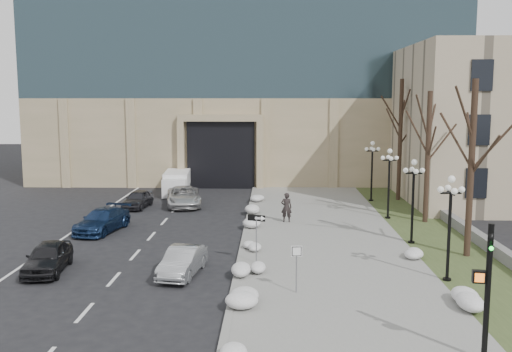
# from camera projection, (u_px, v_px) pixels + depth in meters

# --- Properties ---
(ground) EXTENTS (160.00, 160.00, 0.00)m
(ground) POSITION_uv_depth(u_px,v_px,m) (254.00, 337.00, 19.39)
(ground) COLOR black
(ground) RESTS_ON ground
(sidewalk) EXTENTS (9.00, 40.00, 0.12)m
(sidewalk) POSITION_uv_depth(u_px,v_px,m) (322.00, 236.00, 33.15)
(sidewalk) COLOR gray
(sidewalk) RESTS_ON ground
(curb) EXTENTS (0.30, 40.00, 0.14)m
(curb) POSITION_uv_depth(u_px,v_px,m) (245.00, 236.00, 33.27)
(curb) COLOR gray
(curb) RESTS_ON ground
(grass_strip) EXTENTS (4.00, 40.00, 0.10)m
(grass_strip) POSITION_uv_depth(u_px,v_px,m) (434.00, 237.00, 32.96)
(grass_strip) COLOR #384522
(grass_strip) RESTS_ON ground
(stone_wall) EXTENTS (0.50, 30.00, 0.70)m
(stone_wall) POSITION_uv_depth(u_px,v_px,m) (458.00, 225.00, 34.85)
(stone_wall) COLOR slate
(stone_wall) RESTS_ON ground
(car_a) EXTENTS (2.10, 4.27, 1.40)m
(car_a) POSITION_uv_depth(u_px,v_px,m) (48.00, 257.00, 26.55)
(car_a) COLOR black
(car_a) RESTS_ON ground
(car_b) EXTENTS (1.92, 4.08, 1.29)m
(car_b) POSITION_uv_depth(u_px,v_px,m) (183.00, 261.00, 26.05)
(car_b) COLOR #9A9DA1
(car_b) RESTS_ON ground
(car_c) EXTENTS (2.88, 5.09, 1.39)m
(car_c) POSITION_uv_depth(u_px,v_px,m) (102.00, 220.00, 34.52)
(car_c) COLOR navy
(car_c) RESTS_ON ground
(car_d) EXTENTS (3.31, 5.59, 1.46)m
(car_d) POSITION_uv_depth(u_px,v_px,m) (184.00, 197.00, 42.64)
(car_d) COLOR silver
(car_d) RESTS_ON ground
(car_e) EXTENTS (1.87, 3.94, 1.30)m
(car_e) POSITION_uv_depth(u_px,v_px,m) (138.00, 199.00, 42.00)
(car_e) COLOR #303035
(car_e) RESTS_ON ground
(pedestrian) EXTENTS (0.71, 0.48, 1.91)m
(pedestrian) POSITION_uv_depth(u_px,v_px,m) (286.00, 207.00, 36.63)
(pedestrian) COLOR black
(pedestrian) RESTS_ON sidewalk
(box_truck) EXTENTS (2.44, 5.87, 1.82)m
(box_truck) POSITION_uv_depth(u_px,v_px,m) (177.00, 183.00, 48.21)
(box_truck) COLOR silver
(box_truck) RESTS_ON ground
(one_way_sign) EXTENTS (0.91, 0.45, 2.49)m
(one_way_sign) POSITION_uv_depth(u_px,v_px,m) (259.00, 224.00, 27.34)
(one_way_sign) COLOR slate
(one_way_sign) RESTS_ON ground
(keep_sign) EXTENTS (0.45, 0.08, 2.09)m
(keep_sign) POSITION_uv_depth(u_px,v_px,m) (297.00, 259.00, 23.27)
(keep_sign) COLOR slate
(keep_sign) RESTS_ON ground
(traffic_signal) EXTENTS (0.75, 1.00, 4.38)m
(traffic_signal) POSITION_uv_depth(u_px,v_px,m) (486.00, 295.00, 17.18)
(traffic_signal) COLOR black
(traffic_signal) RESTS_ON ground
(snow_clump_b) EXTENTS (1.10, 1.60, 0.36)m
(snow_clump_b) POSITION_uv_depth(u_px,v_px,m) (247.00, 301.00, 21.96)
(snow_clump_b) COLOR silver
(snow_clump_b) RESTS_ON sidewalk
(snow_clump_c) EXTENTS (1.10, 1.60, 0.36)m
(snow_clump_c) POSITION_uv_depth(u_px,v_px,m) (249.00, 270.00, 25.98)
(snow_clump_c) COLOR silver
(snow_clump_c) RESTS_ON sidewalk
(snow_clump_d) EXTENTS (1.10, 1.60, 0.36)m
(snow_clump_d) POSITION_uv_depth(u_px,v_px,m) (249.00, 245.00, 30.22)
(snow_clump_d) COLOR silver
(snow_clump_d) RESTS_ON sidewalk
(snow_clump_e) EXTENTS (1.10, 1.60, 0.36)m
(snow_clump_e) POSITION_uv_depth(u_px,v_px,m) (253.00, 223.00, 35.55)
(snow_clump_e) COLOR silver
(snow_clump_e) RESTS_ON sidewalk
(snow_clump_f) EXTENTS (1.10, 1.60, 0.36)m
(snow_clump_f) POSITION_uv_depth(u_px,v_px,m) (257.00, 211.00, 39.37)
(snow_clump_f) COLOR silver
(snow_clump_f) RESTS_ON sidewalk
(snow_clump_g) EXTENTS (1.10, 1.60, 0.36)m
(snow_clump_g) POSITION_uv_depth(u_px,v_px,m) (256.00, 198.00, 44.37)
(snow_clump_g) COLOR silver
(snow_clump_g) RESTS_ON sidewalk
(snow_clump_h) EXTENTS (1.10, 1.60, 0.36)m
(snow_clump_h) POSITION_uv_depth(u_px,v_px,m) (460.00, 300.00, 22.01)
(snow_clump_h) COLOR silver
(snow_clump_h) RESTS_ON sidewalk
(snow_clump_i) EXTENTS (1.10, 1.60, 0.36)m
(snow_clump_i) POSITION_uv_depth(u_px,v_px,m) (409.00, 257.00, 28.06)
(snow_clump_i) COLOR silver
(snow_clump_i) RESTS_ON sidewalk
(lamppost_a) EXTENTS (1.18, 1.18, 4.76)m
(lamppost_a) POSITION_uv_depth(u_px,v_px,m) (450.00, 214.00, 24.68)
(lamppost_a) COLOR black
(lamppost_a) RESTS_ON ground
(lamppost_b) EXTENTS (1.18, 1.18, 4.76)m
(lamppost_b) POSITION_uv_depth(u_px,v_px,m) (413.00, 190.00, 31.11)
(lamppost_b) COLOR black
(lamppost_b) RESTS_ON ground
(lamppost_c) EXTENTS (1.18, 1.18, 4.76)m
(lamppost_c) POSITION_uv_depth(u_px,v_px,m) (389.00, 174.00, 37.55)
(lamppost_c) COLOR black
(lamppost_c) RESTS_ON ground
(lamppost_d) EXTENTS (1.18, 1.18, 4.76)m
(lamppost_d) POSITION_uv_depth(u_px,v_px,m) (372.00, 163.00, 43.99)
(lamppost_d) COLOR black
(lamppost_d) RESTS_ON ground
(tree_near) EXTENTS (3.20, 3.20, 9.00)m
(tree_near) POSITION_uv_depth(u_px,v_px,m) (472.00, 143.00, 28.20)
(tree_near) COLOR black
(tree_near) RESTS_ON ground
(tree_mid) EXTENTS (3.20, 3.20, 8.50)m
(tree_mid) POSITION_uv_depth(u_px,v_px,m) (428.00, 138.00, 36.16)
(tree_mid) COLOR black
(tree_mid) RESTS_ON ground
(tree_far) EXTENTS (3.20, 3.20, 9.50)m
(tree_far) POSITION_uv_depth(u_px,v_px,m) (401.00, 123.00, 44.00)
(tree_far) COLOR black
(tree_far) RESTS_ON ground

